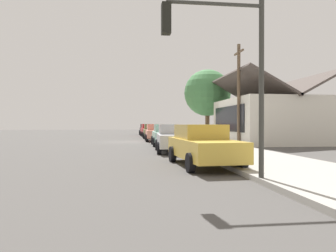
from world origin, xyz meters
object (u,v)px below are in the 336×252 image
Objects in this scene: car_cherry at (148,130)px; traffic_light_main at (223,54)px; car_olive at (152,131)px; car_silver at (173,138)px; fire_hydrant_red at (202,144)px; car_mustard at (202,145)px; car_seafoam at (165,134)px; car_charcoal at (146,129)px; shade_tree at (207,93)px; utility_pole_wooden at (239,93)px; car_coral at (156,132)px.

car_cherry is 33.57m from traffic_light_main.
car_cherry is at bearing -178.63° from car_olive.
car_olive is 17.54m from car_silver.
car_silver is at bearing -110.87° from fire_hydrant_red.
car_seafoam is at bearing 176.94° from car_mustard.
car_cherry is (6.45, -0.04, 0.00)m from car_charcoal.
fire_hydrant_red is (14.72, -4.09, -4.31)m from shade_tree.
car_cherry is at bearing 179.58° from traffic_light_main.
car_charcoal is 17.26m from shade_tree.
fire_hydrant_red is at bearing 163.40° from car_mustard.
utility_pole_wooden reaches higher than car_cherry.
car_charcoal is at bearing -178.75° from car_olive.
car_seafoam is (6.06, 0.15, -0.00)m from car_coral.
car_coral is at bearing 179.58° from traffic_light_main.
car_cherry is 6.02m from car_olive.
shade_tree is at bearing 161.87° from car_mustard.
car_silver is 10.26m from traffic_light_main.
utility_pole_wooden reaches higher than car_seafoam.
shade_tree reaches higher than car_seafoam.
shade_tree is (-2.45, 5.59, 3.99)m from car_coral.
traffic_light_main is (39.92, -0.28, 2.68)m from car_charcoal.
car_coral is (11.88, -0.09, -0.00)m from car_cherry.
car_seafoam is 5.62m from car_silver.
car_olive and car_coral have the same top height.
car_cherry is 23.56m from car_silver.
fire_hydrant_red is at bearing 8.39° from car_coral.
fire_hydrant_red is (30.60, 1.38, -0.32)m from car_charcoal.
car_silver reaches higher than fire_hydrant_red.
car_charcoal is 0.62× the size of utility_pole_wooden.
car_seafoam and car_silver have the same top height.
traffic_light_main reaches higher than car_silver.
car_seafoam and car_mustard have the same top height.
utility_pole_wooden is 7.37m from fire_hydrant_red.
car_cherry is 19.99m from utility_pole_wooden.
car_coral is 6.57× the size of fire_hydrant_red.
traffic_light_main is (21.59, -0.16, 2.68)m from car_coral.
car_silver is at bearing -0.10° from car_seafoam.
car_mustard is (29.69, 0.09, -0.00)m from car_cherry.
car_olive is 27.57m from traffic_light_main.
car_cherry is 0.95× the size of traffic_light_main.
car_mustard is at bearing -0.79° from car_cherry.
utility_pole_wooden is (7.11, 5.50, 3.11)m from car_coral.
car_seafoam is 6.28m from utility_pole_wooden.
car_mustard is at bearing 1.71° from car_olive.
car_olive is 11.92m from car_seafoam.
car_seafoam is at bearing 1.82° from car_olive.
traffic_light_main reaches higher than car_olive.
shade_tree reaches higher than car_cherry.
utility_pole_wooden is (12.97, 5.42, 3.11)m from car_olive.
car_charcoal and car_silver have the same top height.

